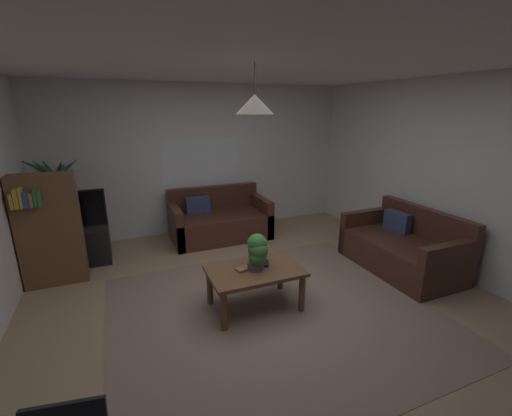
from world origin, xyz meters
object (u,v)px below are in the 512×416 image
couch_under_window (219,222)px  pendant_lamp (255,104)px  book_on_table_0 (243,269)px  tv_stand (76,248)px  coffee_table (255,276)px  potted_plant_on_table (257,251)px  tv (69,211)px  potted_palm_corner (61,210)px  remote_on_table_0 (266,263)px  bookshelf_corner (49,230)px  couch_right_side (402,250)px

couch_under_window → pendant_lamp: pendant_lamp is taller
book_on_table_0 → tv_stand: bearing=132.7°
coffee_table → book_on_table_0: bearing=163.5°
potted_plant_on_table → tv: (-1.93, 1.94, 0.12)m
potted_palm_corner → pendant_lamp: (2.08, -2.45, 1.47)m
remote_on_table_0 → pendant_lamp: 1.70m
couch_under_window → potted_palm_corner: bearing=174.1°
couch_under_window → remote_on_table_0: 2.15m
couch_under_window → potted_plant_on_table: potted_plant_on_table is taller
potted_palm_corner → bookshelf_corner: (-0.01, -0.99, 0.03)m
remote_on_table_0 → pendant_lamp: (-0.17, -0.07, 1.69)m
couch_under_window → tv: (-2.16, -0.27, 0.52)m
potted_plant_on_table → potted_palm_corner: potted_palm_corner is taller
bookshelf_corner → couch_under_window: bearing=17.7°
tv → coffee_table: bearing=-45.6°
couch_under_window → remote_on_table_0: bearing=-92.5°
couch_right_side → remote_on_table_0: (-2.06, -0.04, 0.20)m
tv → pendant_lamp: size_ratio=1.99×
couch_under_window → pendant_lamp: bearing=-96.7°
couch_right_side → bookshelf_corner: size_ratio=1.10×
remote_on_table_0 → potted_palm_corner: 3.28m
couch_under_window → coffee_table: (-0.26, -2.21, 0.11)m
couch_right_side → potted_plant_on_table: size_ratio=3.93×
book_on_table_0 → couch_under_window: bearing=80.1°
book_on_table_0 → remote_on_table_0: 0.29m
coffee_table → potted_palm_corner: size_ratio=0.65×
tv_stand → potted_palm_corner: size_ratio=0.59×
remote_on_table_0 → bookshelf_corner: bearing=172.8°
potted_palm_corner → pendant_lamp: pendant_lamp is taller
tv → couch_under_window: bearing=7.0°
potted_plant_on_table → potted_palm_corner: bearing=130.7°
tv_stand → bookshelf_corner: 0.71m
remote_on_table_0 → potted_palm_corner: potted_palm_corner is taller
tv_stand → bookshelf_corner: (-0.19, -0.51, 0.47)m
coffee_table → tv_stand: bearing=134.0°
tv → remote_on_table_0: bearing=-42.2°
book_on_table_0 → bookshelf_corner: (-1.97, 1.43, 0.24)m
couch_right_side → potted_palm_corner: (-4.30, 2.34, 0.41)m
couch_right_side → tv_stand: couch_right_side is taller
couch_right_side → potted_palm_corner: 4.91m
potted_plant_on_table → pendant_lamp: size_ratio=0.85×
remote_on_table_0 → pendant_lamp: size_ratio=0.35×
tv_stand → pendant_lamp: 3.34m
couch_under_window → potted_palm_corner: 2.38m
book_on_table_0 → potted_plant_on_table: 0.25m
potted_plant_on_table → coffee_table: bearing=-172.3°
couch_right_side → coffee_table: couch_right_side is taller
tv → bookshelf_corner: (-0.19, -0.48, -0.07)m
coffee_table → book_on_table_0: (-0.12, 0.04, 0.09)m
couch_right_side → couch_under_window: bearing=-136.9°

